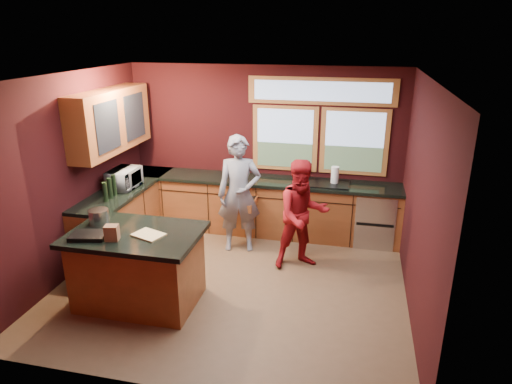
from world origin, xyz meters
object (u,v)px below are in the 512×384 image
(person_red, at_px, (302,215))
(stock_pot, at_px, (99,217))
(island, at_px, (138,267))
(cutting_board, at_px, (149,235))
(person_grey, at_px, (239,194))

(person_red, height_order, stock_pot, person_red)
(island, bearing_deg, cutting_board, -14.04)
(person_grey, bearing_deg, person_red, -32.10)
(person_red, bearing_deg, stock_pot, -178.84)
(cutting_board, relative_size, stock_pot, 1.46)
(person_grey, relative_size, cutting_board, 5.10)
(person_grey, distance_m, cutting_board, 1.86)
(island, relative_size, cutting_board, 4.43)
(person_grey, height_order, person_red, person_grey)
(island, distance_m, person_grey, 1.94)
(island, bearing_deg, person_red, 36.56)
(person_red, bearing_deg, person_grey, 135.43)
(island, height_order, cutting_board, cutting_board)
(cutting_board, height_order, stock_pot, stock_pot)
(island, height_order, stock_pot, stock_pot)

